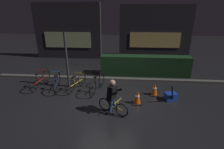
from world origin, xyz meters
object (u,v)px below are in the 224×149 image
(blue_crate, at_px, (171,96))
(parked_bike_center_left, at_px, (76,83))
(parked_bike_left_mid, at_px, (57,82))
(parked_bike_leftmost, at_px, (40,80))
(cyclist, at_px, (113,97))
(street_post, at_px, (67,61))
(parked_bike_center_right, at_px, (97,83))
(traffic_cone_near, at_px, (137,97))
(closed_umbrella, at_px, (172,94))
(traffic_cone_far, at_px, (155,89))

(blue_crate, bearing_deg, parked_bike_center_left, 170.76)
(parked_bike_left_mid, bearing_deg, blue_crate, -109.63)
(parked_bike_leftmost, height_order, parked_bike_center_left, parked_bike_leftmost)
(parked_bike_left_mid, distance_m, cyclist, 3.18)
(street_post, xyz_separation_m, cyclist, (2.21, -2.01, -0.63))
(parked_bike_center_left, relative_size, blue_crate, 3.40)
(parked_bike_leftmost, xyz_separation_m, parked_bike_left_mid, (0.86, -0.16, -0.00))
(parked_bike_center_right, relative_size, blue_crate, 3.91)
(street_post, distance_m, cyclist, 3.05)
(traffic_cone_near, distance_m, cyclist, 1.19)
(traffic_cone_near, bearing_deg, parked_bike_leftmost, 165.07)
(parked_bike_left_mid, bearing_deg, traffic_cone_near, -118.45)
(parked_bike_left_mid, xyz_separation_m, closed_umbrella, (4.87, -0.86, 0.05))
(parked_bike_leftmost, xyz_separation_m, parked_bike_center_left, (1.74, -0.12, -0.02))
(street_post, xyz_separation_m, blue_crate, (4.45, -0.90, -1.11))
(traffic_cone_far, distance_m, cyclist, 2.25)
(street_post, height_order, closed_umbrella, street_post)
(street_post, height_order, parked_bike_center_right, street_post)
(street_post, bearing_deg, cyclist, -42.19)
(parked_bike_center_left, bearing_deg, traffic_cone_near, -93.59)
(traffic_cone_far, bearing_deg, cyclist, -138.11)
(parked_bike_leftmost, height_order, parked_bike_center_right, parked_bike_center_right)
(cyclist, bearing_deg, parked_bike_center_right, 143.69)
(parked_bike_center_left, relative_size, traffic_cone_near, 2.70)
(parked_bike_left_mid, bearing_deg, traffic_cone_far, -105.67)
(parked_bike_leftmost, xyz_separation_m, parked_bike_center_right, (2.71, -0.22, 0.02))
(street_post, bearing_deg, parked_bike_center_left, -29.49)
(traffic_cone_far, bearing_deg, street_post, 172.26)
(closed_umbrella, bearing_deg, street_post, -74.24)
(parked_bike_center_right, xyz_separation_m, blue_crate, (3.04, -0.55, -0.21))
(blue_crate, bearing_deg, parked_bike_left_mid, 172.84)
(cyclist, bearing_deg, parked_bike_leftmost, 179.73)
(parked_bike_center_right, bearing_deg, traffic_cone_far, -81.98)
(parked_bike_center_right, relative_size, cyclist, 1.38)
(parked_bike_left_mid, relative_size, parked_bike_center_right, 0.94)
(parked_bike_center_left, height_order, traffic_cone_far, parked_bike_center_left)
(parked_bike_left_mid, relative_size, traffic_cone_far, 2.96)
(parked_bike_center_left, height_order, cyclist, cyclist)
(parked_bike_center_right, bearing_deg, parked_bike_center_left, 96.25)
(cyclist, distance_m, closed_umbrella, 2.38)
(street_post, xyz_separation_m, parked_bike_center_right, (1.41, -0.35, -0.89))
(parked_bike_center_right, height_order, closed_umbrella, parked_bike_center_right)
(traffic_cone_near, relative_size, cyclist, 0.44)
(parked_bike_center_right, bearing_deg, street_post, 88.32)
(parked_bike_center_left, xyz_separation_m, blue_crate, (4.02, -0.65, -0.18))
(parked_bike_center_left, bearing_deg, parked_bike_left_mid, 110.45)
(parked_bike_center_right, height_order, cyclist, cyclist)
(parked_bike_center_left, height_order, parked_bike_center_right, parked_bike_center_right)
(parked_bike_center_left, relative_size, parked_bike_center_right, 0.87)
(parked_bike_center_right, relative_size, closed_umbrella, 2.02)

